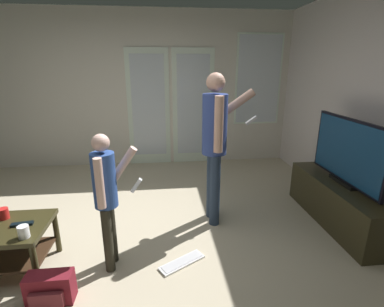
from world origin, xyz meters
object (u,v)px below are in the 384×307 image
cup_near_edge (24,232)px  tv_remote_black (22,224)px  backpack (50,289)px  loose_keyboard (182,262)px  cup_by_laptop (4,214)px  flat_screen_tv (348,152)px  person_child (106,191)px  tv_stand (339,203)px  person_adult (216,137)px

cup_near_edge → tv_remote_black: cup_near_edge is taller
backpack → loose_keyboard: (1.02, 0.32, -0.11)m
backpack → cup_by_laptop: 0.83m
loose_keyboard → cup_near_edge: 1.33m
tv_remote_black → loose_keyboard: bearing=-10.6°
flat_screen_tv → person_child: bearing=-169.2°
tv_stand → cup_by_laptop: (-3.36, -0.31, 0.25)m
person_adult → backpack: bearing=-144.0°
cup_by_laptop → tv_remote_black: bearing=-33.0°
tv_stand → loose_keyboard: 1.90m
flat_screen_tv → cup_near_edge: size_ratio=11.47×
tv_stand → person_adult: (-1.39, 0.21, 0.76)m
person_adult → flat_screen_tv: bearing=-8.6°
person_adult → person_child: bearing=-147.1°
person_child → loose_keyboard: person_child is taller
backpack → cup_by_laptop: bearing=134.5°
tv_stand → tv_remote_black: size_ratio=8.69×
loose_keyboard → cup_by_laptop: 1.63m
backpack → cup_by_laptop: cup_by_laptop is taller
cup_near_edge → backpack: bearing=-44.0°
cup_near_edge → tv_remote_black: (-0.10, 0.19, -0.04)m
flat_screen_tv → loose_keyboard: flat_screen_tv is taller
person_adult → tv_remote_black: size_ratio=9.76×
tv_remote_black → backpack: bearing=-59.0°
backpack → tv_remote_black: (-0.32, 0.40, 0.34)m
person_adult → person_child: person_adult is taller
tv_stand → flat_screen_tv: bearing=115.0°
tv_stand → cup_near_edge: size_ratio=14.80×
person_adult → person_child: 1.28m
tv_remote_black → tv_stand: bearing=0.5°
flat_screen_tv → cup_by_laptop: (-3.36, -0.31, -0.35)m
tv_stand → person_adult: person_adult is taller
person_adult → tv_remote_black: person_adult is taller
loose_keyboard → cup_near_edge: bearing=-174.7°
backpack → loose_keyboard: backpack is taller
flat_screen_tv → cup_near_edge: (-3.06, -0.63, -0.35)m
cup_near_edge → tv_remote_black: 0.22m
tv_stand → cup_near_edge: 3.13m
flat_screen_tv → backpack: 3.05m
loose_keyboard → tv_stand: bearing=15.8°
loose_keyboard → tv_remote_black: bearing=176.9°
cup_near_edge → cup_by_laptop: (-0.30, 0.32, -0.00)m
person_adult → cup_near_edge: person_adult is taller
backpack → tv_remote_black: 0.61m
loose_keyboard → tv_remote_black: tv_remote_black is taller
flat_screen_tv → cup_near_edge: flat_screen_tv is taller
backpack → person_adult: bearing=36.0°
backpack → tv_remote_black: bearing=128.5°
tv_stand → cup_near_edge: (-3.06, -0.63, 0.25)m
tv_stand → loose_keyboard: (-1.82, -0.51, -0.23)m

